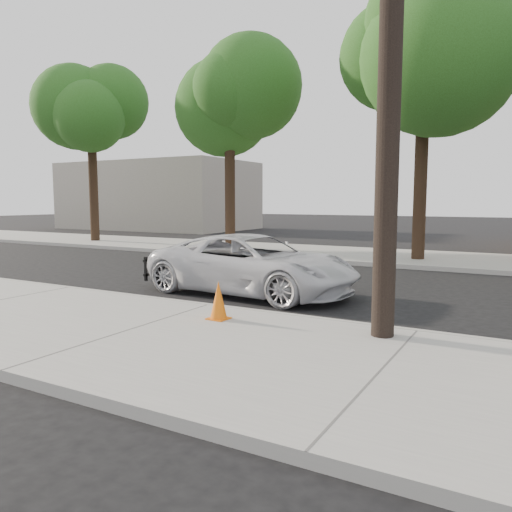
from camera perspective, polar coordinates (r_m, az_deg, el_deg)
name	(u,v)px	position (r m, az deg, el deg)	size (l,w,h in m)	color
ground	(260,294)	(11.70, 0.49, -4.39)	(120.00, 120.00, 0.00)	black
near_sidewalk	(130,334)	(8.28, -14.19, -8.62)	(90.00, 4.40, 0.15)	gray
far_sidewalk	(367,256)	(19.50, 12.62, 0.03)	(90.00, 5.00, 0.15)	gray
curb_near	(209,308)	(9.94, -5.39, -5.93)	(90.00, 0.12, 0.16)	#9E9B93
building_far	(158,196)	(39.45, -11.11, 6.75)	(14.00, 8.00, 5.00)	gray
utility_pole	(391,22)	(8.02, 15.21, 24.38)	(1.40, 0.34, 9.00)	black
tree_a	(91,111)	(26.72, -18.31, 15.45)	(4.65, 4.50, 9.00)	black
tree_b	(231,105)	(21.75, -2.82, 16.90)	(4.34, 4.20, 8.45)	black
tree_c	(431,56)	(18.63, 19.35, 20.74)	(4.96, 4.80, 9.55)	black
police_cruiser	(253,264)	(11.65, -0.40, -0.95)	(2.32, 5.04, 1.40)	silver
traffic_cone	(219,301)	(8.63, -4.30, -5.12)	(0.36, 0.36, 0.66)	orange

